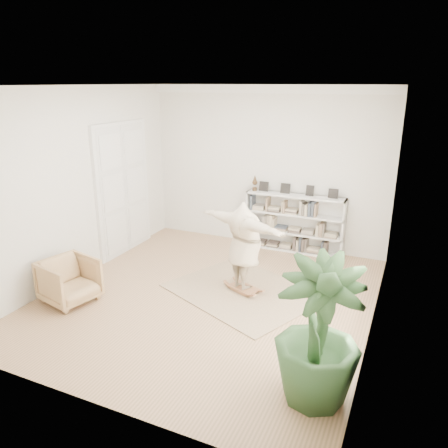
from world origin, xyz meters
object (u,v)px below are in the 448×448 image
object	(u,v)px
bookshelf	(294,224)
houseplant	(318,332)
person	(244,244)
armchair	(70,281)
rocker_board	(243,288)

from	to	relation	value
bookshelf	houseplant	bearing A→B (deg)	-71.47
bookshelf	houseplant	xyz separation A→B (m)	(1.56, -4.64, 0.27)
person	armchair	bearing A→B (deg)	54.33
person	rocker_board	bearing A→B (deg)	-129.92
armchair	houseplant	bearing A→B (deg)	-85.72
rocker_board	person	size ratio (longest dim) A/B	0.31
armchair	rocker_board	bearing A→B (deg)	-45.91
armchair	person	bearing A→B (deg)	-45.91
houseplant	bookshelf	bearing A→B (deg)	108.53
rocker_board	bookshelf	bearing A→B (deg)	107.41
houseplant	rocker_board	bearing A→B (deg)	128.70
armchair	rocker_board	world-z (taller)	armchair
bookshelf	armchair	size ratio (longest dim) A/B	2.59
armchair	houseplant	xyz separation A→B (m)	(4.42, -0.70, 0.52)
bookshelf	person	distance (m)	2.41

